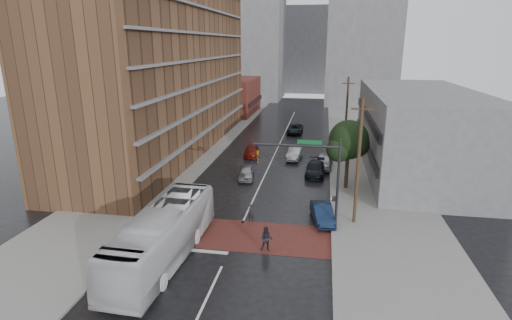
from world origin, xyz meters
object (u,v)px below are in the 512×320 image
(pedestrian_a, at_px, (251,213))
(suv_travel, at_px, (295,129))
(car_parked_mid, at_px, (315,169))
(car_travel_a, at_px, (246,173))
(car_travel_b, at_px, (295,154))
(car_parked_near, at_px, (322,213))
(car_parked_far, at_px, (324,161))
(transit_bus, at_px, (164,235))
(pedestrian_b, at_px, (266,239))
(car_travel_c, at_px, (251,151))

(pedestrian_a, xyz_separation_m, suv_travel, (0.95, 33.79, -0.03))
(pedestrian_a, relative_size, car_parked_mid, 0.30)
(car_travel_a, relative_size, car_parked_mid, 0.79)
(car_travel_b, bearing_deg, pedestrian_a, -89.96)
(car_travel_b, height_order, car_parked_near, car_travel_b)
(car_travel_b, relative_size, car_parked_mid, 0.87)
(pedestrian_a, xyz_separation_m, car_parked_far, (5.63, 15.78, 0.08))
(transit_bus, xyz_separation_m, pedestrian_b, (6.51, 2.19, -0.86))
(pedestrian_b, bearing_deg, car_parked_far, 80.97)
(car_parked_mid, bearing_deg, car_travel_a, -159.04)
(car_travel_a, xyz_separation_m, car_parked_near, (8.10, -9.45, 0.03))
(pedestrian_b, height_order, car_parked_near, pedestrian_b)
(car_travel_b, distance_m, car_parked_near, 18.14)
(car_travel_b, bearing_deg, car_parked_mid, -59.25)
(car_parked_far, bearing_deg, pedestrian_a, -105.51)
(transit_bus, height_order, pedestrian_b, transit_bus)
(car_travel_c, height_order, car_parked_far, car_parked_far)
(car_travel_c, distance_m, suv_travel, 15.06)
(pedestrian_b, distance_m, car_parked_mid, 17.58)
(car_travel_b, xyz_separation_m, car_parked_near, (3.59, -17.78, -0.01))
(pedestrian_a, height_order, car_parked_near, pedestrian_a)
(pedestrian_a, distance_m, car_travel_c, 19.73)
(car_travel_c, relative_size, suv_travel, 0.85)
(car_parked_near, xyz_separation_m, car_parked_far, (0.00, 14.78, 0.11))
(transit_bus, xyz_separation_m, suv_travel, (5.59, 40.48, -1.06))
(pedestrian_a, relative_size, car_travel_c, 0.34)
(car_travel_b, bearing_deg, transit_bus, -98.45)
(transit_bus, distance_m, pedestrian_b, 6.92)
(transit_bus, distance_m, pedestrian_a, 8.21)
(car_travel_c, bearing_deg, car_parked_mid, -43.83)
(car_travel_a, bearing_deg, car_travel_b, 54.74)
(car_parked_far, bearing_deg, car_travel_b, 144.24)
(pedestrian_a, distance_m, car_parked_far, 16.76)
(car_travel_a, bearing_deg, car_travel_c, 89.88)
(pedestrian_a, relative_size, suv_travel, 0.29)
(pedestrian_a, bearing_deg, pedestrian_b, -81.54)
(suv_travel, bearing_deg, car_parked_near, -80.79)
(car_parked_near, relative_size, car_parked_mid, 0.86)
(car_travel_b, bearing_deg, suv_travel, 100.42)
(car_travel_c, height_order, car_parked_mid, car_parked_mid)
(transit_bus, bearing_deg, car_travel_b, 77.09)
(suv_travel, distance_m, car_parked_mid, 21.28)
(transit_bus, height_order, car_parked_mid, transit_bus)
(pedestrian_a, bearing_deg, suv_travel, 74.29)
(car_travel_c, relative_size, car_parked_near, 1.01)
(car_travel_a, distance_m, suv_travel, 23.59)
(pedestrian_b, bearing_deg, car_travel_b, 91.06)
(pedestrian_a, distance_m, car_travel_a, 10.73)
(car_travel_c, xyz_separation_m, car_parked_mid, (8.27, -6.57, 0.10))
(pedestrian_b, xyz_separation_m, suv_travel, (-0.92, 38.29, -0.20))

